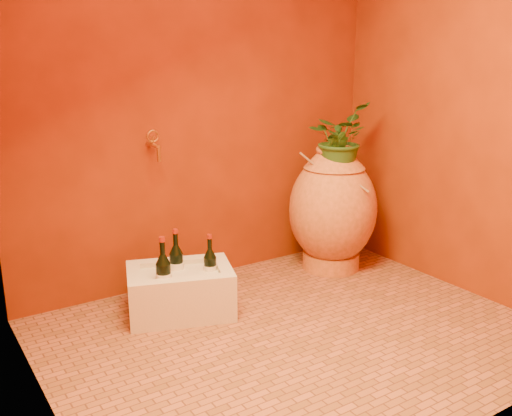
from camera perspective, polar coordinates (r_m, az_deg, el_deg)
floor at (r=3.11m, az=3.96°, el=-12.54°), size 2.50×2.50×0.00m
wall_back at (r=3.59m, az=-5.49°, el=12.15°), size 2.50×0.02×2.50m
wall_left at (r=2.22m, az=-22.45°, el=8.94°), size 0.02×2.00×2.50m
wall_right at (r=3.64m, az=20.61°, el=11.29°), size 0.02×2.00×2.50m
amphora at (r=3.88m, az=7.68°, el=-0.08°), size 0.77×0.77×0.85m
stone_basin at (r=3.31m, az=-7.57°, el=-8.31°), size 0.68×0.58×0.27m
wine_bottle_a at (r=3.29m, az=-4.60°, el=-5.94°), size 0.08×0.08×0.31m
wine_bottle_b at (r=3.32m, az=-7.96°, el=-5.64°), size 0.08×0.08×0.33m
wine_bottle_c at (r=3.16m, az=-9.22°, el=-6.73°), size 0.08×0.08×0.35m
wall_tap at (r=3.39m, az=-10.14°, el=6.32°), size 0.08×0.16×0.18m
plant_main at (r=3.77m, az=8.25°, el=6.92°), size 0.54×0.52×0.46m
plant_side at (r=3.74m, az=7.77°, el=5.28°), size 0.22×0.23×0.32m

